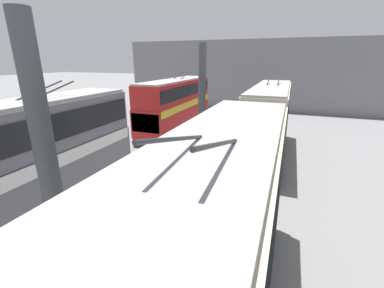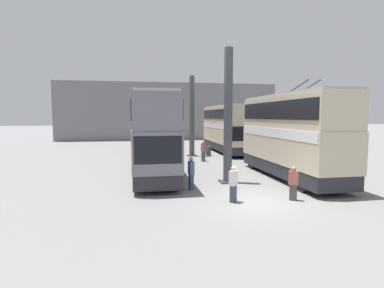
{
  "view_description": "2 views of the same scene",
  "coord_description": "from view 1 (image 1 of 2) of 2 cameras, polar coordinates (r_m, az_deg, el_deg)",
  "views": [
    {
      "loc": [
        -0.08,
        -5.44,
        6.71
      ],
      "look_at": [
        13.46,
        -0.31,
        1.96
      ],
      "focal_mm": 24.0,
      "sensor_mm": 36.0,
      "label": 1
    },
    {
      "loc": [
        -12.57,
        5.1,
        3.88
      ],
      "look_at": [
        11.69,
        0.78,
        1.6
      ],
      "focal_mm": 28.0,
      "sensor_mm": 36.0,
      "label": 2
    }
  ],
  "objects": [
    {
      "name": "bus_left_near",
      "position": [
        6.18,
        5.29,
        -19.1
      ],
      "size": [
        10.02,
        2.54,
        5.86
      ],
      "color": "black",
      "rests_on": "ground_plane"
    },
    {
      "name": "support_column_far",
      "position": [
        17.34,
        2.19,
        8.35
      ],
      "size": [
        0.9,
        0.9,
        7.77
      ],
      "color": "#42474C",
      "rests_on": "ground_plane"
    },
    {
      "name": "bus_right_mid",
      "position": [
        23.78,
        -3.5,
        8.87
      ],
      "size": [
        11.25,
        2.54,
        5.7
      ],
      "color": "black",
      "rests_on": "ground_plane"
    },
    {
      "name": "bus_left_far",
      "position": [
        19.12,
        16.72,
        5.8
      ],
      "size": [
        11.32,
        2.54,
        5.65
      ],
      "color": "black",
      "rests_on": "ground_plane"
    },
    {
      "name": "person_aisle_midway",
      "position": [
        14.67,
        -1.33,
        -4.96
      ],
      "size": [
        0.48,
        0.4,
        1.79
      ],
      "rotation": [
        0.0,
        0.0,
        5.16
      ],
      "color": "#384251",
      "rests_on": "ground_plane"
    },
    {
      "name": "bus_right_near",
      "position": [
        12.4,
        -32.22,
        -2.41
      ],
      "size": [
        10.27,
        2.54,
        5.83
      ],
      "color": "black",
      "rests_on": "ground_plane"
    },
    {
      "name": "support_column_near",
      "position": [
        7.49,
        -28.89,
        -7.44
      ],
      "size": [
        0.9,
        0.9,
        7.77
      ],
      "color": "#42474C",
      "rests_on": "ground_plane"
    },
    {
      "name": "depot_back_wall",
      "position": [
        36.72,
        12.62,
        14.55
      ],
      "size": [
        0.5,
        36.0,
        9.33
      ],
      "color": "slate",
      "rests_on": "ground_plane"
    },
    {
      "name": "oil_drum",
      "position": [
        17.76,
        7.11,
        -2.55
      ],
      "size": [
        0.56,
        0.56,
        0.95
      ],
      "color": "#424C56",
      "rests_on": "ground_plane"
    }
  ]
}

